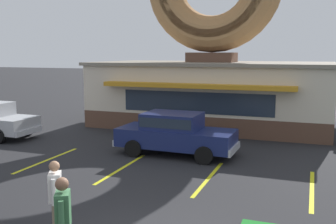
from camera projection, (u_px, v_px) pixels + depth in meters
donut_shop_building at (212, 55)px, 20.63m from camera, size 12.30×6.75×10.96m
car_navy at (175, 132)px, 14.85m from camera, size 4.60×2.05×1.60m
pedestrian_hooded_kid at (63, 221)px, 6.74m from camera, size 0.40×0.53×1.75m
pedestrian_leather_jacket_man at (56, 196)px, 8.10m from camera, size 0.40×0.53×1.65m
parking_stripe_far_left at (48, 160)px, 14.20m from camera, size 0.12×3.60×0.01m
parking_stripe_left at (122, 168)px, 13.17m from camera, size 0.12×3.60×0.01m
parking_stripe_mid_left at (209, 178)px, 12.14m from camera, size 0.12×3.60×0.01m
parking_stripe_centre at (312, 190)px, 11.11m from camera, size 0.12×3.60×0.01m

